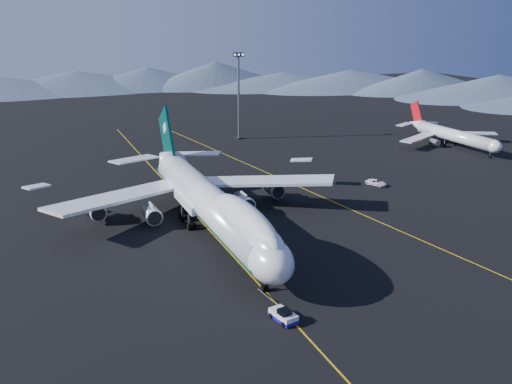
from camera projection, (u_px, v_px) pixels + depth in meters
name	position (u px, v px, depth m)	size (l,w,h in m)	color
ground	(210.00, 231.00, 107.64)	(500.00, 500.00, 0.00)	black
taxiway_line_main	(210.00, 231.00, 107.64)	(0.25, 220.00, 0.01)	#C9970B
taxiway_line_side	(325.00, 198.00, 127.28)	(0.25, 200.00, 0.01)	#C9970B
boeing_747	(209.00, 202.00, 105.97)	(59.62, 72.43, 19.37)	silver
pushback_tug	(283.00, 316.00, 75.86)	(3.15, 4.64, 1.86)	silver
second_jet	(451.00, 135.00, 177.29)	(36.92, 41.71, 11.87)	silver
service_van	(376.00, 183.00, 136.56)	(2.35, 5.10, 1.42)	white
floodlight_mast	(239.00, 96.00, 185.28)	(3.45, 2.59, 27.90)	black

